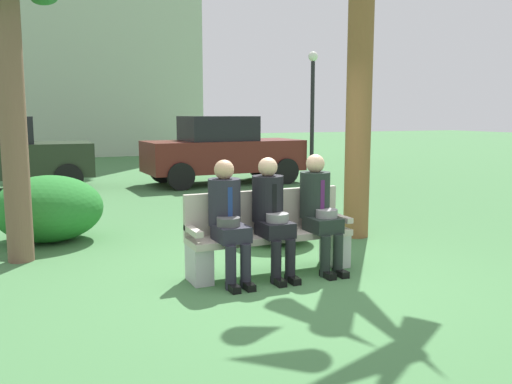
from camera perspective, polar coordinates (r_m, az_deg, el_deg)
name	(u,v)px	position (r m, az deg, el deg)	size (l,w,h in m)	color
ground_plane	(287,279)	(5.87, 3.24, -9.09)	(80.00, 80.00, 0.00)	#417341
park_bench	(269,235)	(6.04, 1.32, -4.47)	(1.85, 0.44, 0.90)	#B7AD9E
seated_man_left	(228,215)	(5.66, -2.98, -2.36)	(0.34, 0.72, 1.27)	#23232D
seated_man_middle	(272,211)	(5.85, 1.63, -1.96)	(0.34, 0.72, 1.28)	black
seated_man_right	(319,206)	(6.13, 6.59, -1.48)	(0.34, 0.72, 1.29)	#1E2823
palm_tree_short	(5,3)	(7.05, -24.74, 17.47)	(1.46, 1.47, 4.08)	brown
shrub_near_bench	(278,218)	(7.42, 2.27, -2.76)	(1.08, 0.99, 0.67)	#336223
shrub_mid_lawn	(49,209)	(8.00, -20.81, -1.62)	(1.45, 1.33, 0.91)	#25742A
parked_car_near	(0,154)	(13.55, -25.18, 3.57)	(3.95, 1.81, 1.68)	#232D1E
parked_car_far	(222,150)	(13.70, -3.53, 4.38)	(3.94, 1.78, 1.68)	#591E19
street_lamp	(312,102)	(13.82, 5.91, 9.28)	(0.24, 0.24, 3.25)	black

